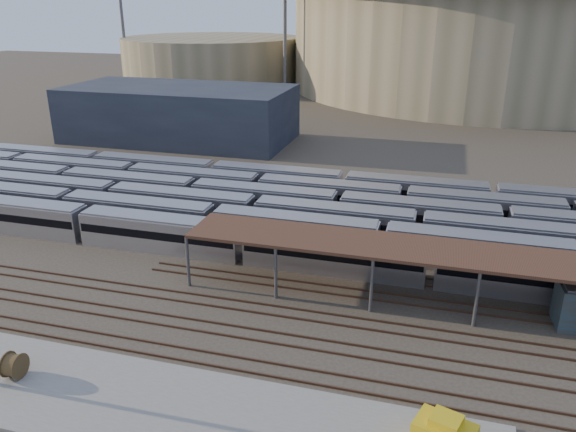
{
  "coord_description": "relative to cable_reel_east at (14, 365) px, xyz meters",
  "views": [
    {
      "loc": [
        13.86,
        -41.5,
        25.42
      ],
      "look_at": [
        -1.33,
        12.0,
        3.78
      ],
      "focal_mm": 35.0,
      "sensor_mm": 36.0,
      "label": 1
    }
  ],
  "objects": [
    {
      "name": "apron",
      "position": [
        8.89,
        -0.12,
        -1.04
      ],
      "size": [
        50.0,
        9.0,
        0.2
      ],
      "primitive_type": "cube",
      "color": "gray",
      "rests_on": "ground"
    },
    {
      "name": "cable_reel_east",
      "position": [
        0.0,
        0.0,
        0.0
      ],
      "size": [
        1.13,
        1.93,
        1.89
      ],
      "primitive_type": "cylinder",
      "rotation": [
        0.0,
        1.57,
        0.04
      ],
      "color": "brown",
      "rests_on": "apron"
    },
    {
      "name": "ground",
      "position": [
        13.89,
        14.88,
        -1.14
      ],
      "size": [
        420.0,
        420.0,
        0.0
      ],
      "primitive_type": "plane",
      "color": "#383026",
      "rests_on": "ground"
    },
    {
      "name": "floodlight_1",
      "position": [
        -71.11,
        134.88,
        19.5
      ],
      "size": [
        4.0,
        1.0,
        38.4
      ],
      "color": "#545459",
      "rests_on": "ground"
    },
    {
      "name": "empty_tracks",
      "position": [
        13.89,
        9.88,
        -1.05
      ],
      "size": [
        170.0,
        9.62,
        0.18
      ],
      "color": "#4C3323",
      "rests_on": "ground"
    },
    {
      "name": "secondary_arena",
      "position": [
        -46.11,
        144.88,
        5.86
      ],
      "size": [
        56.0,
        56.0,
        14.0
      ],
      "primitive_type": "cylinder",
      "color": "gray",
      "rests_on": "ground"
    },
    {
      "name": "floodlight_0",
      "position": [
        -16.11,
        124.88,
        19.5
      ],
      "size": [
        4.0,
        1.0,
        38.4
      ],
      "color": "#545459",
      "rests_on": "ground"
    },
    {
      "name": "subway_trains",
      "position": [
        12.59,
        33.38,
        0.66
      ],
      "size": [
        129.71,
        23.9,
        3.6
      ],
      "color": "silver",
      "rests_on": "ground"
    },
    {
      "name": "service_building",
      "position": [
        -21.11,
        69.88,
        3.86
      ],
      "size": [
        42.0,
        20.0,
        10.0
      ],
      "primitive_type": "cube",
      "color": "#1E232D",
      "rests_on": "ground"
    },
    {
      "name": "floodlight_3",
      "position": [
        3.89,
        174.88,
        19.5
      ],
      "size": [
        4.0,
        1.0,
        38.4
      ],
      "color": "#545459",
      "rests_on": "ground"
    },
    {
      "name": "stadium",
      "position": [
        38.89,
        154.88,
        15.33
      ],
      "size": [
        124.0,
        124.0,
        32.5
      ],
      "color": "gray",
      "rests_on": "ground"
    },
    {
      "name": "inspection_shed",
      "position": [
        35.89,
        18.88,
        3.84
      ],
      "size": [
        60.3,
        6.0,
        5.3
      ],
      "color": "#545459",
      "rests_on": "ground"
    }
  ]
}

